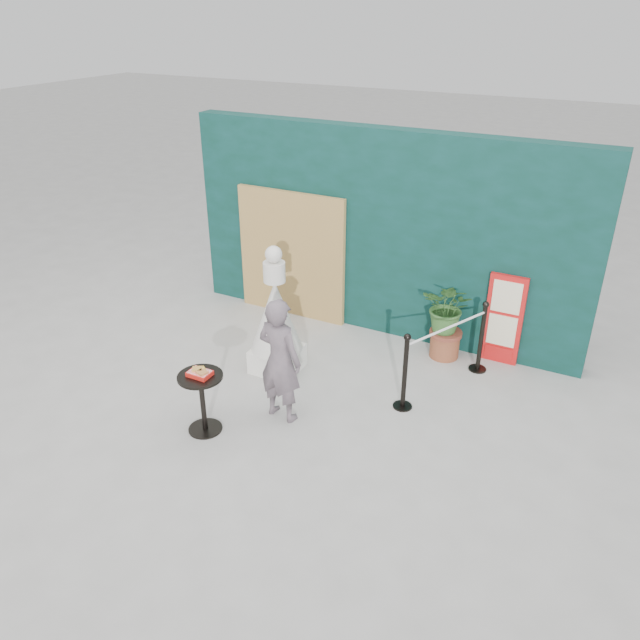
{
  "coord_description": "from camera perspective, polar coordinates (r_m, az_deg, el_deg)",
  "views": [
    {
      "loc": [
        3.14,
        -4.86,
        4.52
      ],
      "look_at": [
        0.0,
        1.2,
        1.0
      ],
      "focal_mm": 35.0,
      "sensor_mm": 36.0,
      "label": 1
    }
  ],
  "objects": [
    {
      "name": "menu_board",
      "position": [
        8.81,
        16.44,
        0.02
      ],
      "size": [
        0.5,
        0.07,
        1.3
      ],
      "color": "red",
      "rests_on": "ground"
    },
    {
      "name": "stanchion_barrier",
      "position": [
        8.1,
        11.36,
        -3.12
      ],
      "size": [
        0.84,
        1.54,
        1.03
      ],
      "color": "black",
      "rests_on": "ground"
    },
    {
      "name": "bamboo_fence",
      "position": [
        9.69,
        -2.63,
        5.95
      ],
      "size": [
        1.8,
        0.08,
        2.0
      ],
      "primitive_type": "cube",
      "color": "tan",
      "rests_on": "ground"
    },
    {
      "name": "woman",
      "position": [
        7.28,
        -3.69,
        -3.68
      ],
      "size": [
        0.61,
        0.44,
        1.57
      ],
      "primitive_type": "imported",
      "rotation": [
        0.0,
        0.0,
        3.02
      ],
      "color": "#695A62",
      "rests_on": "ground"
    },
    {
      "name": "planter",
      "position": [
        8.75,
        11.6,
        0.53
      ],
      "size": [
        0.67,
        0.58,
        1.15
      ],
      "color": "brown",
      "rests_on": "ground"
    },
    {
      "name": "food_basket",
      "position": [
        7.15,
        -10.92,
        -4.75
      ],
      "size": [
        0.26,
        0.19,
        0.11
      ],
      "color": "red",
      "rests_on": "cafe_table"
    },
    {
      "name": "statue",
      "position": [
        8.25,
        -4.04,
        -0.14
      ],
      "size": [
        0.7,
        0.7,
        1.79
      ],
      "color": "white",
      "rests_on": "ground"
    },
    {
      "name": "cafe_table",
      "position": [
        7.31,
        -10.75,
        -6.68
      ],
      "size": [
        0.52,
        0.52,
        0.75
      ],
      "color": "black",
      "rests_on": "ground"
    },
    {
      "name": "ground",
      "position": [
        7.34,
        -4.39,
        -10.81
      ],
      "size": [
        60.0,
        60.0,
        0.0
      ],
      "primitive_type": "plane",
      "color": "#ADAAA5",
      "rests_on": "ground"
    },
    {
      "name": "back_wall",
      "position": [
        9.12,
        5.7,
        7.81
      ],
      "size": [
        6.0,
        0.3,
        3.0
      ],
      "primitive_type": "cube",
      "color": "black",
      "rests_on": "ground"
    }
  ]
}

